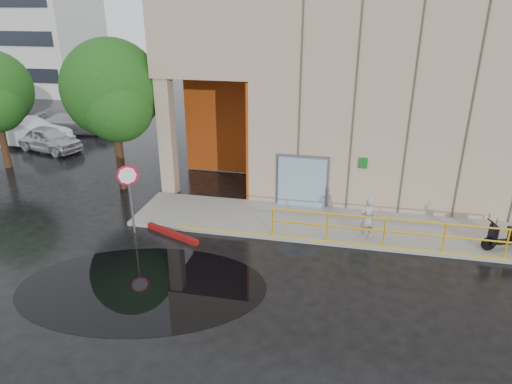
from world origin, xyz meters
TOP-DOWN VIEW (x-y plane):
  - ground at (0.00, 0.00)m, footprint 120.00×120.00m
  - sidewalk at (4.00, 4.50)m, footprint 20.00×3.00m
  - building at (5.10, 10.98)m, footprint 20.00×10.17m
  - guardrail at (4.25, 3.15)m, footprint 9.56×0.06m
  - distant_building at (-28.00, 27.98)m, footprint 12.00×8.08m
  - person at (2.73, 3.57)m, footprint 0.67×0.60m
  - scooter at (7.27, 3.72)m, footprint 1.68×0.98m
  - stop_sign at (-5.50, 2.54)m, footprint 0.69×0.45m
  - red_curb at (-4.04, 2.58)m, footprint 2.27×1.13m
  - puddle at (-3.74, -0.60)m, footprint 8.08×5.81m
  - car_a at (-14.62, 10.80)m, footprint 4.38×2.69m
  - car_b at (-16.27, 11.34)m, footprint 4.96×1.76m
  - car_c at (-14.93, 14.59)m, footprint 5.30×2.96m
  - tree_near at (-7.79, 6.32)m, footprint 4.11×4.14m

SIDE VIEW (x-z plane):
  - ground at x=0.00m, z-range 0.00..0.00m
  - puddle at x=-3.74m, z-range 0.00..0.01m
  - sidewalk at x=4.00m, z-range 0.00..0.15m
  - red_curb at x=-4.04m, z-range 0.00..0.18m
  - guardrail at x=4.25m, z-range 0.16..1.19m
  - car_a at x=-14.62m, z-range 0.00..1.39m
  - car_c at x=-14.93m, z-range 0.00..1.45m
  - car_b at x=-16.27m, z-range 0.00..1.63m
  - scooter at x=7.27m, z-range 0.24..1.51m
  - person at x=2.73m, z-range 0.15..1.68m
  - stop_sign at x=-5.50m, z-range 0.60..3.23m
  - building at x=5.10m, z-range 0.21..8.21m
  - tree_near at x=-7.79m, z-range 1.04..7.55m
  - distant_building at x=-28.00m, z-range 0.00..15.00m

